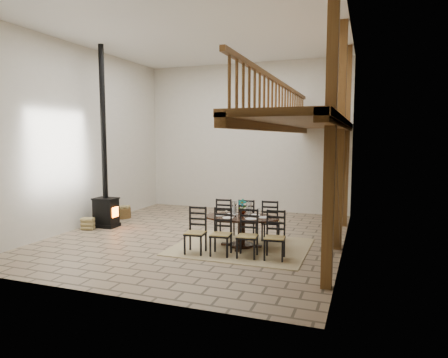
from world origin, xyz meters
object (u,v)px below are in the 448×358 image
(log_basket, at_px, (123,213))
(log_stack, at_px, (88,224))
(wood_stove, at_px, (105,187))
(dining_table, at_px, (241,232))

(log_basket, xyz_separation_m, log_stack, (0.02, -1.71, -0.00))
(log_basket, bearing_deg, log_stack, -89.24)
(wood_stove, distance_m, log_basket, 1.58)
(log_basket, height_order, log_stack, log_basket)
(dining_table, bearing_deg, log_stack, 170.76)
(dining_table, xyz_separation_m, wood_stove, (-4.21, 0.78, 0.76))
(log_stack, bearing_deg, dining_table, -3.78)
(dining_table, bearing_deg, wood_stove, 164.00)
(dining_table, xyz_separation_m, log_stack, (-4.45, 0.29, -0.20))
(wood_stove, bearing_deg, log_stack, -117.30)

